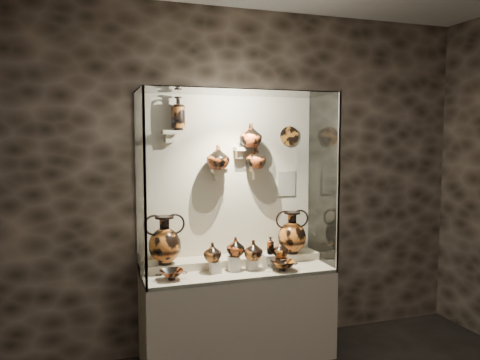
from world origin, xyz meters
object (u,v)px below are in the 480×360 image
jug_b (236,247)px  jug_c (253,250)px  jug_a (212,252)px  amphora_right (292,232)px  amphora_left (165,240)px  lekythos_small (270,244)px  ovoid_vase_a (218,157)px  ovoid_vase_c (256,158)px  kylix_right (283,265)px  ovoid_vase_b (251,135)px  jug_e (280,249)px  kylix_left (172,274)px  lekythos_tall (178,111)px

jug_b → jug_c: 0.16m
jug_a → amphora_right: bearing=4.9°
amphora_left → lekythos_small: amphora_left is taller
ovoid_vase_a → ovoid_vase_c: 0.37m
kylix_right → ovoid_vase_b: ovoid_vase_b is taller
kylix_right → ovoid_vase_a: ovoid_vase_a is taller
amphora_left → ovoid_vase_b: (0.82, 0.07, 0.91)m
jug_c → jug_e: size_ratio=1.12×
amphora_right → kylix_left: bearing=-175.9°
ovoid_vase_c → jug_a: bearing=-178.0°
amphora_right → ovoid_vase_a: (-0.72, 0.06, 0.73)m
lekythos_tall → ovoid_vase_b: lekythos_tall is taller
jug_c → kylix_right: 0.29m
amphora_right → jug_e: (-0.19, -0.16, -0.11)m
jug_c → lekythos_tall: 1.40m
kylix_right → ovoid_vase_a: 1.12m
amphora_right → kylix_right: size_ratio=1.48×
ovoid_vase_c → lekythos_tall: bearing=154.4°
kylix_left → jug_e: bearing=-9.6°
ovoid_vase_b → amphora_left: bearing=165.1°
jug_b → jug_c: size_ratio=0.95×
kylix_right → jug_b: bearing=168.3°
jug_c → jug_b: bearing=179.2°
lekythos_tall → amphora_left: bearing=-145.0°
lekythos_small → jug_e: bearing=-17.2°
jug_a → ovoid_vase_c: 0.97m
amphora_right → kylix_right: amphora_right is taller
jug_b → ovoid_vase_a: size_ratio=0.76×
jug_a → jug_c: bearing=-11.0°
kylix_right → jug_a: bearing=174.7°
ovoid_vase_c → ovoid_vase_a: bearing=158.1°
jug_a → lekythos_small: bearing=-6.3°
jug_b → lekythos_tall: 1.30m
ovoid_vase_a → ovoid_vase_c: ovoid_vase_a is taller
kylix_left → jug_c: bearing=-10.0°
jug_c → lekythos_tall: bearing=164.6°
jug_e → lekythos_tall: (-0.88, 0.26, 1.25)m
jug_a → ovoid_vase_a: size_ratio=0.74×
jug_a → kylix_right: (0.61, -0.14, -0.13)m
amphora_left → lekythos_tall: bearing=9.4°
jug_b → lekythos_small: 0.33m
jug_a → ovoid_vase_c: size_ratio=0.81×
amphora_left → ovoid_vase_c: bearing=-20.1°
ovoid_vase_c → jug_e: bearing=-79.0°
ovoid_vase_b → jug_b: bearing=-154.3°
jug_a → jug_c: size_ratio=0.93×
ovoid_vase_c → jug_c: bearing=-137.6°
jug_b → kylix_right: jug_b is taller
lekythos_tall → jug_b: bearing=-29.4°
kylix_left → kylix_right: 0.98m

